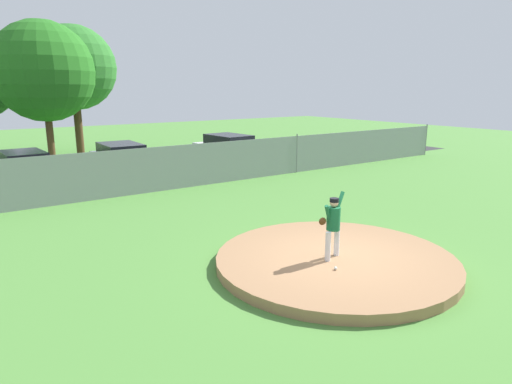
# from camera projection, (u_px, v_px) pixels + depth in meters

# --- Properties ---
(ground_plane) EXTENTS (80.00, 80.00, 0.00)m
(ground_plane) POSITION_uv_depth(u_px,v_px,m) (212.00, 211.00, 15.61)
(ground_plane) COLOR #4C8438
(asphalt_strip) EXTENTS (44.00, 7.00, 0.01)m
(asphalt_strip) POSITION_uv_depth(u_px,v_px,m) (127.00, 174.00, 22.37)
(asphalt_strip) COLOR #2B2B2D
(asphalt_strip) RESTS_ON ground_plane
(pitchers_mound) EXTENTS (5.77, 5.77, 0.24)m
(pitchers_mound) POSITION_uv_depth(u_px,v_px,m) (335.00, 261.00, 10.81)
(pitchers_mound) COLOR #99704C
(pitchers_mound) RESTS_ON ground_plane
(pitcher_youth) EXTENTS (0.77, 0.32, 1.59)m
(pitcher_youth) POSITION_uv_depth(u_px,v_px,m) (333.00, 222.00, 10.46)
(pitcher_youth) COLOR silver
(pitcher_youth) RESTS_ON pitchers_mound
(baseball) EXTENTS (0.07, 0.07, 0.07)m
(baseball) POSITION_uv_depth(u_px,v_px,m) (336.00, 268.00, 9.96)
(baseball) COLOR white
(baseball) RESTS_ON pitchers_mound
(chainlink_fence) EXTENTS (36.36, 0.07, 1.96)m
(chainlink_fence) POSITION_uv_depth(u_px,v_px,m) (164.00, 169.00, 18.58)
(chainlink_fence) COLOR gray
(chainlink_fence) RESTS_ON ground_plane
(parked_car_white) EXTENTS (2.20, 4.83, 1.67)m
(parked_car_white) POSITION_uv_depth(u_px,v_px,m) (229.00, 150.00, 25.13)
(parked_car_white) COLOR silver
(parked_car_white) RESTS_ON ground_plane
(parked_car_slate) EXTENTS (2.00, 4.74, 1.58)m
(parked_car_slate) POSITION_uv_depth(u_px,v_px,m) (121.00, 160.00, 21.88)
(parked_car_slate) COLOR slate
(parked_car_slate) RESTS_ON ground_plane
(parked_car_charcoal) EXTENTS (1.95, 4.47, 1.57)m
(parked_car_charcoal) POSITION_uv_depth(u_px,v_px,m) (25.00, 170.00, 19.20)
(parked_car_charcoal) COLOR #232328
(parked_car_charcoal) RESTS_ON ground_plane
(traffic_cone_orange) EXTENTS (0.40, 0.40, 0.55)m
(traffic_cone_orange) POSITION_uv_depth(u_px,v_px,m) (244.00, 151.00, 28.82)
(traffic_cone_orange) COLOR orange
(traffic_cone_orange) RESTS_ON asphalt_strip
(tree_slender_far) EXTENTS (5.74, 5.74, 8.01)m
(tree_slender_far) POSITION_uv_depth(u_px,v_px,m) (44.00, 72.00, 25.61)
(tree_slender_far) COLOR #4C331E
(tree_slender_far) RESTS_ON ground_plane
(tree_tall_centre) EXTENTS (5.22, 5.22, 8.06)m
(tree_tall_centre) POSITION_uv_depth(u_px,v_px,m) (73.00, 68.00, 27.83)
(tree_tall_centre) COLOR #4C331E
(tree_tall_centre) RESTS_ON ground_plane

